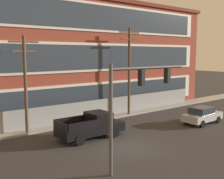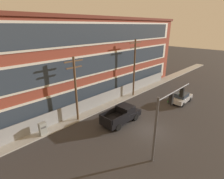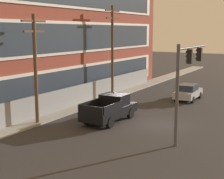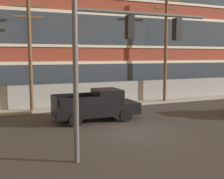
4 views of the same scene
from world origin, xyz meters
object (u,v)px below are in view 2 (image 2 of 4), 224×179
object	(u,v)px
pickup_truck_black	(122,115)
utility_pole_near_corner	(76,87)
sedan_silver	(181,97)
electrical_cabinet	(43,129)
utility_pole_midblock	(134,66)
traffic_signal_mast	(167,110)

from	to	relation	value
pickup_truck_black	utility_pole_near_corner	xyz separation A→B (m)	(-3.52, 4.08, 3.44)
sedan_silver	electrical_cabinet	size ratio (longest dim) A/B	2.75
utility_pole_near_corner	electrical_cabinet	distance (m)	5.69
sedan_silver	utility_pole_near_corner	bearing A→B (deg)	154.28
pickup_truck_black	utility_pole_midblock	distance (m)	9.53
traffic_signal_mast	utility_pole_near_corner	bearing A→B (deg)	101.71
pickup_truck_black	utility_pole_midblock	xyz separation A→B (m)	(7.56, 4.09, 4.12)
traffic_signal_mast	electrical_cabinet	world-z (taller)	traffic_signal_mast
pickup_truck_black	sedan_silver	world-z (taller)	pickup_truck_black
traffic_signal_mast	utility_pole_near_corner	xyz separation A→B (m)	(-2.13, 10.29, 0.10)
pickup_truck_black	utility_pole_midblock	world-z (taller)	utility_pole_midblock
pickup_truck_black	electrical_cabinet	bearing A→B (deg)	152.63
traffic_signal_mast	utility_pole_midblock	world-z (taller)	utility_pole_midblock
sedan_silver	utility_pole_near_corner	distance (m)	16.06
sedan_silver	utility_pole_midblock	world-z (taller)	utility_pole_midblock
traffic_signal_mast	utility_pole_near_corner	distance (m)	10.51
pickup_truck_black	traffic_signal_mast	bearing A→B (deg)	-102.56
utility_pole_midblock	electrical_cabinet	size ratio (longest dim) A/B	5.91
sedan_silver	electrical_cabinet	distance (m)	19.74
traffic_signal_mast	sedan_silver	bearing A→B (deg)	16.25
utility_pole_near_corner	utility_pole_midblock	distance (m)	11.09
utility_pole_near_corner	electrical_cabinet	world-z (taller)	utility_pole_near_corner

